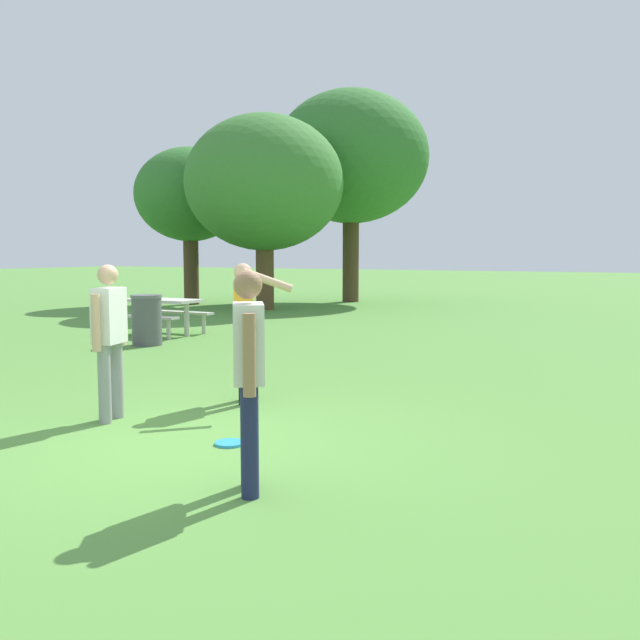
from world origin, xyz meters
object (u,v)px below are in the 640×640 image
at_px(tree_far_right, 351,158).
at_px(tree_broad_center, 264,183).
at_px(trash_can_beside_table, 147,320).
at_px(person_catcher, 249,366).
at_px(frisbee, 230,443).
at_px(person_bystander, 109,332).
at_px(picnic_table_near, 162,309).
at_px(tree_tall_left, 190,196).
at_px(person_thrower, 245,321).

bearing_deg(tree_far_right, tree_broad_center, -101.64).
bearing_deg(trash_can_beside_table, person_catcher, -43.21).
height_order(frisbee, tree_broad_center, tree_broad_center).
height_order(trash_can_beside_table, tree_far_right, tree_far_right).
distance_m(person_catcher, person_bystander, 2.78).
bearing_deg(tree_broad_center, picnic_table_near, -75.94).
height_order(trash_can_beside_table, tree_tall_left, tree_tall_left).
relative_size(person_catcher, tree_tall_left, 0.31).
bearing_deg(picnic_table_near, tree_tall_left, 124.42).
height_order(person_thrower, picnic_table_near, person_thrower).
height_order(person_catcher, tree_broad_center, tree_broad_center).
distance_m(tree_tall_left, tree_far_right, 5.76).
bearing_deg(frisbee, tree_broad_center, 121.37).
bearing_deg(person_bystander, person_thrower, 61.81).
bearing_deg(person_catcher, person_thrower, 124.80).
bearing_deg(person_bystander, frisbee, -6.40).
bearing_deg(trash_can_beside_table, tree_broad_center, 107.35).
bearing_deg(picnic_table_near, person_bystander, -53.10).
xyz_separation_m(trash_can_beside_table, tree_far_right, (-1.66, 12.39, 4.56)).
xyz_separation_m(person_thrower, picnic_table_near, (-5.40, 4.80, -0.40)).
bearing_deg(person_bystander, tree_broad_center, 116.14).
height_order(picnic_table_near, tree_far_right, tree_far_right).
bearing_deg(tree_broad_center, tree_far_right, 78.36).
xyz_separation_m(frisbee, trash_can_beside_table, (-5.43, 4.95, 0.47)).
height_order(person_bystander, trash_can_beside_table, person_bystander).
xyz_separation_m(person_thrower, tree_tall_left, (-10.37, 12.06, 2.67)).
relative_size(person_bystander, frisbee, 5.92).
xyz_separation_m(person_bystander, tree_far_right, (-5.45, 17.15, 4.10)).
bearing_deg(tree_far_right, frisbee, -67.75).
xyz_separation_m(frisbee, picnic_table_near, (-6.29, 6.38, 0.55)).
height_order(person_catcher, tree_far_right, tree_far_right).
distance_m(person_catcher, tree_tall_left, 19.19).
bearing_deg(picnic_table_near, person_thrower, -41.64).
xyz_separation_m(picnic_table_near, tree_tall_left, (-4.98, 7.26, 3.07)).
distance_m(picnic_table_near, tree_tall_left, 9.32).
bearing_deg(trash_can_beside_table, picnic_table_near, 121.13).
distance_m(frisbee, tree_far_right, 19.40).
distance_m(person_thrower, person_catcher, 3.11).
relative_size(trash_can_beside_table, tree_far_right, 0.13).
xyz_separation_m(person_bystander, trash_can_beside_table, (-3.79, 4.77, -0.46)).
bearing_deg(tree_tall_left, picnic_table_near, -55.58).
height_order(person_thrower, person_catcher, same).
bearing_deg(tree_far_right, trash_can_beside_table, -82.37).
bearing_deg(picnic_table_near, tree_far_right, 94.17).
xyz_separation_m(person_catcher, person_bystander, (-2.52, 1.16, 0.00)).
height_order(person_catcher, trash_can_beside_table, person_catcher).
bearing_deg(person_catcher, trash_can_beside_table, 136.79).
height_order(person_thrower, person_bystander, same).
relative_size(frisbee, picnic_table_near, 0.16).
height_order(person_catcher, frisbee, person_catcher).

